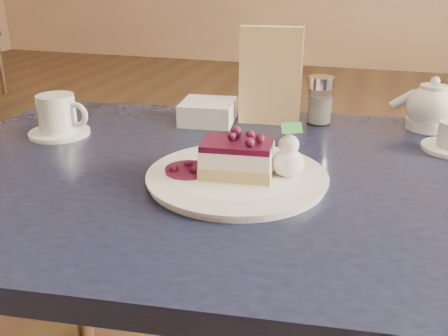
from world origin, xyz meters
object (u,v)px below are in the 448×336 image
(dessert_plate, at_px, (237,178))
(coffee_set, at_px, (59,117))
(main_table, at_px, (241,209))
(tea_set, at_px, (435,114))
(cheesecake_slice, at_px, (237,158))

(dessert_plate, bearing_deg, coffee_set, 163.49)
(main_table, xyz_separation_m, coffee_set, (-0.39, 0.07, 0.11))
(coffee_set, bearing_deg, tea_set, 17.96)
(cheesecake_slice, relative_size, tea_set, 0.51)
(main_table, height_order, cheesecake_slice, cheesecake_slice)
(cheesecake_slice, relative_size, coffee_set, 0.92)
(cheesecake_slice, height_order, coffee_set, coffee_set)
(dessert_plate, distance_m, coffee_set, 0.42)
(dessert_plate, distance_m, tea_set, 0.47)
(main_table, distance_m, tea_set, 0.45)
(cheesecake_slice, height_order, tea_set, tea_set)
(dessert_plate, height_order, tea_set, tea_set)
(main_table, height_order, dessert_plate, dessert_plate)
(main_table, xyz_separation_m, tea_set, (0.32, 0.30, 0.11))
(main_table, height_order, tea_set, tea_set)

